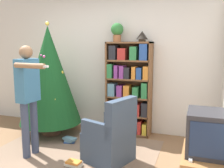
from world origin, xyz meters
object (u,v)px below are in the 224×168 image
television (207,132)px  christmas_tree (49,75)px  standing_person (28,92)px  armchair (111,139)px  table_lamp (142,36)px  bookshelf (129,90)px  potted_plant (117,31)px

television → christmas_tree: size_ratio=0.24×
television → christmas_tree: (-2.62, 1.11, 0.36)m
television → standing_person: bearing=174.6°
armchair → table_lamp: 1.86m
table_lamp → standing_person: bearing=-134.1°
bookshelf → standing_person: 1.75m
christmas_tree → standing_person: (0.23, -0.88, -0.12)m
bookshelf → television: (1.29, -1.58, -0.11)m
armchair → potted_plant: (-0.30, 1.16, 1.54)m
bookshelf → television: size_ratio=3.53×
armchair → potted_plant: size_ratio=2.80×
christmas_tree → table_lamp: christmas_tree is taller
bookshelf → table_lamp: size_ratio=8.35×
bookshelf → christmas_tree: size_ratio=0.83×
potted_plant → table_lamp: 0.46m
television → bookshelf: bearing=129.1°
christmas_tree → armchair: 1.73m
bookshelf → table_lamp: 0.98m
bookshelf → armchair: size_ratio=1.81×
standing_person → television: bearing=89.9°
armchair → table_lamp: (0.15, 1.16, 1.45)m
christmas_tree → armchair: bearing=-25.9°
television → christmas_tree: christmas_tree is taller
television → potted_plant: bearing=133.5°
christmas_tree → armchair: (1.41, -0.68, -0.75)m
bookshelf → potted_plant: (-0.23, 0.01, 1.04)m
armchair → standing_person: 1.35m
christmas_tree → potted_plant: christmas_tree is taller
standing_person → potted_plant: bearing=152.7°
bookshelf → christmas_tree: bearing=-160.5°
television → armchair: size_ratio=0.51×
bookshelf → standing_person: bearing=-129.0°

